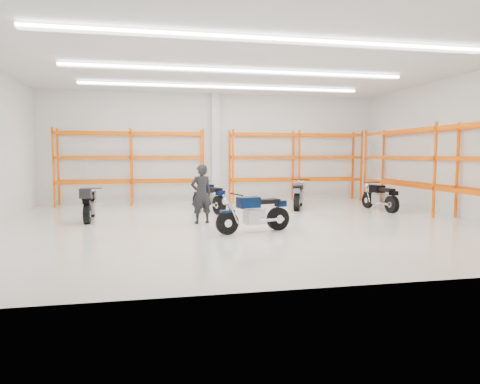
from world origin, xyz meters
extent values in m
plane|color=silver|center=(0.00, 0.00, 0.00)|extent=(14.00, 14.00, 0.00)
cube|color=silver|center=(0.00, 6.00, 2.25)|extent=(14.00, 0.02, 4.50)
cube|color=silver|center=(0.00, -6.00, 2.25)|extent=(14.00, 0.02, 4.50)
cube|color=silver|center=(7.00, 0.00, 2.25)|extent=(0.02, 12.00, 4.50)
cube|color=white|center=(0.00, 0.00, 4.50)|extent=(14.00, 12.00, 0.02)
cube|color=white|center=(0.00, -3.00, 4.40)|extent=(10.00, 0.22, 0.10)
cube|color=white|center=(0.00, 0.50, 4.40)|extent=(10.00, 0.22, 0.10)
cube|color=white|center=(0.00, 3.50, 4.40)|extent=(10.00, 0.22, 0.10)
cylinder|color=black|center=(-0.75, -1.53, 0.29)|extent=(0.60, 0.26, 0.59)
cylinder|color=black|center=(0.67, -1.15, 0.30)|extent=(0.63, 0.33, 0.61)
cylinder|color=silver|center=(-0.75, -1.53, 0.29)|extent=(0.22, 0.18, 0.20)
cylinder|color=silver|center=(0.67, -1.15, 0.30)|extent=(0.26, 0.24, 0.22)
cube|color=#07183E|center=(-0.75, -1.53, 0.59)|extent=(0.38, 0.23, 0.06)
cube|color=#B7B7BC|center=(-0.02, -1.33, 0.41)|extent=(0.58, 0.47, 0.37)
cube|color=#A5A5AA|center=(0.34, -1.24, 0.31)|extent=(0.69, 0.29, 0.08)
cube|color=#07183E|center=(-0.19, -1.38, 0.78)|extent=(0.62, 0.46, 0.27)
cube|color=black|center=(0.34, -1.24, 0.78)|extent=(0.70, 0.45, 0.12)
cube|color=#07183E|center=(0.74, -1.13, 0.70)|extent=(0.30, 0.27, 0.16)
cylinder|color=black|center=(-0.51, -1.46, 1.00)|extent=(0.21, 0.67, 0.04)
sphere|color=silver|center=(-0.79, -1.54, 0.84)|extent=(0.19, 0.19, 0.19)
cylinder|color=silver|center=(0.42, -1.38, 0.31)|extent=(0.73, 0.27, 0.09)
cylinder|color=black|center=(-4.47, 2.29, 0.28)|extent=(0.13, 0.56, 0.55)
cylinder|color=black|center=(-4.43, 0.91, 0.29)|extent=(0.18, 0.58, 0.57)
cylinder|color=silver|center=(-4.47, 2.29, 0.28)|extent=(0.13, 0.19, 0.18)
cylinder|color=silver|center=(-4.43, 0.91, 0.29)|extent=(0.19, 0.21, 0.20)
cube|color=black|center=(-4.47, 2.29, 0.55)|extent=(0.15, 0.34, 0.06)
cube|color=#B7B7BC|center=(-4.45, 1.57, 0.39)|extent=(0.35, 0.49, 0.35)
cube|color=#A5A5AA|center=(-4.44, 1.22, 0.29)|extent=(0.13, 0.65, 0.07)
cube|color=black|center=(-4.45, 1.74, 0.74)|extent=(0.33, 0.53, 0.26)
cube|color=black|center=(-4.44, 1.22, 0.74)|extent=(0.29, 0.62, 0.11)
cube|color=black|center=(-4.43, 0.84, 0.66)|extent=(0.21, 0.25, 0.15)
cylinder|color=black|center=(-4.46, 2.05, 0.94)|extent=(0.65, 0.05, 0.03)
sphere|color=silver|center=(-4.47, 2.33, 0.79)|extent=(0.18, 0.18, 0.18)
cylinder|color=silver|center=(-4.59, 1.18, 0.29)|extent=(0.10, 0.69, 0.08)
cube|color=black|center=(-4.42, 0.73, 0.90)|extent=(0.32, 0.36, 0.28)
cylinder|color=black|center=(-0.99, 3.48, 0.31)|extent=(0.34, 0.61, 0.61)
cylinder|color=black|center=(-0.42, 2.07, 0.32)|extent=(0.40, 0.65, 0.63)
cylinder|color=silver|center=(-0.99, 3.48, 0.31)|extent=(0.21, 0.24, 0.20)
cylinder|color=silver|center=(-0.42, 2.07, 0.32)|extent=(0.27, 0.28, 0.22)
cube|color=#071543|center=(-0.99, 3.48, 0.61)|extent=(0.28, 0.40, 0.06)
cube|color=#B7B7BC|center=(-0.69, 2.75, 0.43)|extent=(0.54, 0.63, 0.39)
cube|color=#A5A5AA|center=(-0.55, 2.39, 0.33)|extent=(0.38, 0.71, 0.08)
cube|color=#071543|center=(-0.76, 2.92, 0.81)|extent=(0.53, 0.66, 0.28)
cube|color=black|center=(-0.55, 2.39, 0.81)|extent=(0.53, 0.74, 0.12)
cube|color=#071543|center=(-0.39, 1.99, 0.73)|extent=(0.31, 0.33, 0.16)
cylinder|color=black|center=(-0.89, 3.24, 1.04)|extent=(0.67, 0.30, 0.04)
sphere|color=silver|center=(-1.00, 3.52, 0.87)|extent=(0.19, 0.19, 0.19)
cylinder|color=silver|center=(-0.69, 2.29, 0.33)|extent=(0.37, 0.74, 0.09)
cylinder|color=black|center=(3.02, 3.77, 0.31)|extent=(0.36, 0.61, 0.61)
cylinder|color=black|center=(2.39, 2.38, 0.32)|extent=(0.43, 0.65, 0.63)
cylinder|color=silver|center=(3.02, 3.77, 0.31)|extent=(0.21, 0.24, 0.20)
cylinder|color=silver|center=(2.39, 2.38, 0.32)|extent=(0.28, 0.29, 0.22)
cube|color=#96979C|center=(3.02, 3.77, 0.61)|extent=(0.29, 0.40, 0.06)
cube|color=#B7B7BC|center=(2.69, 3.05, 0.43)|extent=(0.55, 0.63, 0.39)
cube|color=#A5A5AA|center=(2.53, 2.70, 0.33)|extent=(0.40, 0.70, 0.08)
cube|color=#96979C|center=(2.77, 3.22, 0.81)|extent=(0.55, 0.66, 0.29)
cube|color=black|center=(2.53, 2.70, 0.81)|extent=(0.55, 0.74, 0.12)
cube|color=#96979C|center=(2.36, 2.31, 0.73)|extent=(0.31, 0.33, 0.16)
cylinder|color=black|center=(2.91, 3.53, 1.04)|extent=(0.66, 0.33, 0.04)
sphere|color=silver|center=(3.04, 3.81, 0.88)|extent=(0.19, 0.19, 0.19)
cylinder|color=silver|center=(2.37, 2.73, 0.33)|extent=(0.40, 0.73, 0.09)
cylinder|color=black|center=(5.27, 2.71, 0.29)|extent=(0.17, 0.58, 0.57)
cylinder|color=black|center=(5.41, 1.28, 0.30)|extent=(0.23, 0.61, 0.59)
cylinder|color=silver|center=(5.27, 2.71, 0.29)|extent=(0.15, 0.20, 0.19)
cylinder|color=silver|center=(5.41, 1.28, 0.30)|extent=(0.21, 0.23, 0.21)
cube|color=black|center=(5.27, 2.71, 0.57)|extent=(0.18, 0.36, 0.06)
cube|color=#B7B7BC|center=(5.34, 1.97, 0.40)|extent=(0.39, 0.53, 0.36)
cube|color=#A5A5AA|center=(5.38, 1.61, 0.31)|extent=(0.18, 0.68, 0.08)
cube|color=black|center=(5.32, 2.14, 0.77)|extent=(0.38, 0.57, 0.27)
cube|color=black|center=(5.38, 1.61, 0.77)|extent=(0.35, 0.66, 0.11)
cube|color=black|center=(5.42, 1.21, 0.69)|extent=(0.23, 0.27, 0.15)
cylinder|color=black|center=(5.29, 2.46, 0.98)|extent=(0.67, 0.10, 0.03)
sphere|color=silver|center=(5.26, 2.75, 0.82)|extent=(0.18, 0.18, 0.18)
cylinder|color=silver|center=(5.23, 1.55, 0.31)|extent=(0.16, 0.72, 0.09)
imported|color=black|center=(-1.19, 0.36, 0.86)|extent=(0.70, 0.53, 1.71)
cube|color=white|center=(0.00, 5.82, 2.25)|extent=(0.32, 0.32, 4.50)
cube|color=#FF520A|center=(-6.20, 5.88, 1.50)|extent=(0.07, 0.07, 3.00)
cube|color=#FF520A|center=(-6.20, 5.08, 1.50)|extent=(0.07, 0.07, 3.00)
cube|color=#FF520A|center=(-3.40, 5.88, 1.50)|extent=(0.07, 0.07, 3.00)
cube|color=#FF520A|center=(-3.40, 5.08, 1.50)|extent=(0.07, 0.07, 3.00)
cube|color=#FF520A|center=(-0.60, 5.88, 1.50)|extent=(0.07, 0.07, 3.00)
cube|color=#FF520A|center=(-0.60, 5.08, 1.50)|extent=(0.07, 0.07, 3.00)
cube|color=#FF520A|center=(-3.40, 5.88, 0.94)|extent=(5.60, 0.07, 0.12)
cube|color=#FF520A|center=(-3.40, 5.08, 0.94)|extent=(5.60, 0.07, 0.12)
cube|color=#FF520A|center=(-3.40, 5.88, 1.88)|extent=(5.60, 0.07, 0.12)
cube|color=#FF520A|center=(-3.40, 5.08, 1.88)|extent=(5.60, 0.07, 0.12)
cube|color=#FF520A|center=(-3.40, 5.88, 2.81)|extent=(5.60, 0.07, 0.12)
cube|color=#FF520A|center=(-3.40, 5.08, 2.81)|extent=(5.60, 0.07, 0.12)
cube|color=#FF520A|center=(0.60, 5.88, 1.50)|extent=(0.07, 0.07, 3.00)
cube|color=#FF520A|center=(0.60, 5.08, 1.50)|extent=(0.07, 0.07, 3.00)
cube|color=#FF520A|center=(3.40, 5.88, 1.50)|extent=(0.07, 0.07, 3.00)
cube|color=#FF520A|center=(3.40, 5.08, 1.50)|extent=(0.07, 0.07, 3.00)
cube|color=#FF520A|center=(6.20, 5.88, 1.50)|extent=(0.07, 0.07, 3.00)
cube|color=#FF520A|center=(6.20, 5.08, 1.50)|extent=(0.07, 0.07, 3.00)
cube|color=#FF520A|center=(3.40, 5.88, 0.94)|extent=(5.60, 0.07, 0.12)
cube|color=#FF520A|center=(3.40, 5.08, 0.94)|extent=(5.60, 0.07, 0.12)
cube|color=#FF520A|center=(3.40, 5.88, 1.88)|extent=(5.60, 0.07, 0.12)
cube|color=#FF520A|center=(3.40, 5.08, 1.88)|extent=(5.60, 0.07, 0.12)
cube|color=#FF520A|center=(3.40, 5.88, 2.81)|extent=(5.60, 0.07, 0.12)
cube|color=#FF520A|center=(3.40, 5.08, 2.81)|extent=(5.60, 0.07, 0.12)
cube|color=#FF520A|center=(6.88, 0.00, 1.50)|extent=(0.07, 0.07, 3.00)
cube|color=#FF520A|center=(6.08, 0.00, 1.50)|extent=(0.07, 0.07, 3.00)
cube|color=#FF520A|center=(6.88, 4.50, 1.50)|extent=(0.07, 0.07, 3.00)
cube|color=#FF520A|center=(6.08, 4.50, 1.50)|extent=(0.07, 0.07, 3.00)
cube|color=#FF520A|center=(6.88, 0.00, 0.94)|extent=(0.07, 9.00, 0.12)
cube|color=#FF520A|center=(6.08, 0.00, 0.94)|extent=(0.07, 9.00, 0.12)
cube|color=#FF520A|center=(6.88, 0.00, 1.88)|extent=(0.07, 9.00, 0.12)
cube|color=#FF520A|center=(6.08, 0.00, 1.88)|extent=(0.07, 9.00, 0.12)
cube|color=#FF520A|center=(6.88, 0.00, 2.81)|extent=(0.07, 9.00, 0.12)
cube|color=#FF520A|center=(6.08, 0.00, 2.81)|extent=(0.07, 9.00, 0.12)
camera|label=1|loc=(-2.50, -11.89, 1.99)|focal=32.00mm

